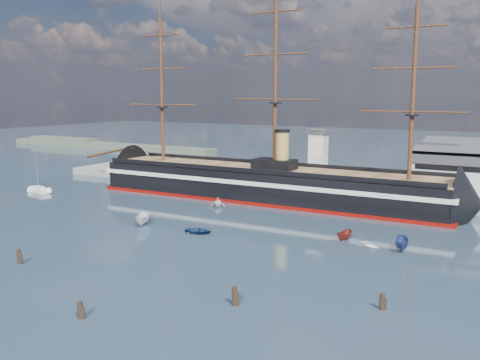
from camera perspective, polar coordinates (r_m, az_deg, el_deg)
The scene contains 16 objects.
ground at distance 112.83m, azimuth 0.57°, elevation -4.10°, with size 600.00×600.00×0.00m, color #253039.
quay at distance 141.24m, azimuth 11.32°, elevation -1.57°, with size 180.00×18.00×2.00m, color slate.
quay_tower at distance 139.34m, azimuth 8.32°, elevation 2.43°, with size 5.00×5.00×15.00m.
shoreline at distance 272.45m, azimuth -15.42°, elevation 3.71°, with size 120.00×10.00×4.00m.
warship at distance 132.48m, azimuth 2.23°, elevation -0.33°, with size 112.96×17.13×53.94m.
sailboat at distance 151.66m, azimuth -20.61°, elevation -0.96°, with size 7.61×4.03×11.68m.
motorboat_a at distance 108.65m, azimuth -10.31°, elevation -4.77°, with size 7.28×2.67×2.91m, color white.
motorboat_b at distance 101.11m, azimuth -4.45°, elevation -5.70°, with size 3.24×1.29×1.51m, color navy.
motorboat_c at distance 97.75m, azimuth 11.05°, elevation -6.37°, with size 5.48×2.01×2.19m, color maroon.
motorboat_d at distance 124.48m, azimuth -2.37°, elevation -2.84°, with size 6.32×2.74×2.32m, color white.
motorboat_e at distance 94.02m, azimuth 13.77°, elevation -7.10°, with size 2.76×1.11×1.29m, color white.
motorboat_f at distance 94.22m, azimuth 16.88°, elevation -7.20°, with size 6.60×2.42×2.64m, color navy.
piling_near_left at distance 90.15m, azimuth -22.48°, elevation -8.25°, with size 0.64×0.64×2.97m, color black.
piling_near_mid at distance 67.06m, azimuth -16.65°, elevation -13.98°, with size 0.64×0.64×2.80m, color black.
piling_near_right at distance 68.04m, azimuth -0.60°, elevation -13.22°, with size 0.64×0.64×3.14m, color black.
piling_far_right at distance 69.04m, azimuth 14.88°, elevation -13.21°, with size 0.64×0.64×2.73m, color black.
Camera 1 is at (53.74, -55.76, 25.96)m, focal length 40.00 mm.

